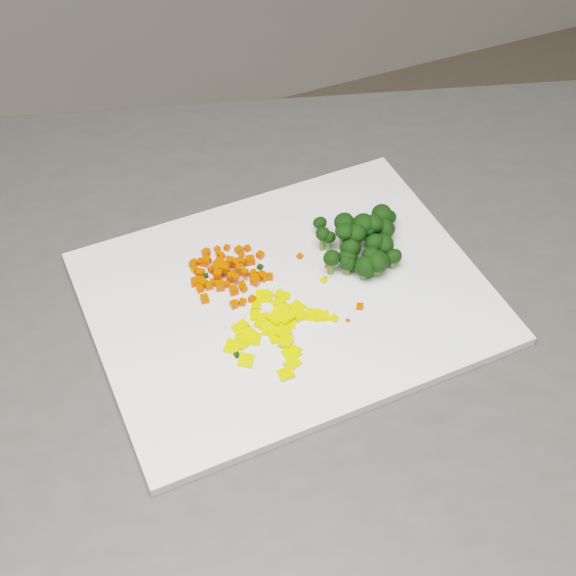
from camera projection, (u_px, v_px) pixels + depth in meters
name	position (u px, v px, depth m)	size (l,w,h in m)	color
counter_block	(304.00, 488.00, 1.22)	(1.05, 0.74, 0.90)	#454543
cutting_board	(288.00, 298.00, 0.88)	(0.42, 0.33, 0.01)	white
carrot_pile	(230.00, 268.00, 0.88)	(0.09, 0.09, 0.03)	#EE3B02
pepper_pile	(278.00, 330.00, 0.83)	(0.11, 0.11, 0.01)	yellow
broccoli_pile	(355.00, 232.00, 0.90)	(0.11, 0.11, 0.05)	black
carrot_cube_0	(219.00, 273.00, 0.89)	(0.01, 0.01, 0.01)	#EE3B02
carrot_cube_1	(200.00, 289.00, 0.87)	(0.01, 0.01, 0.01)	#EE3B02
carrot_cube_2	(239.00, 250.00, 0.91)	(0.01, 0.01, 0.01)	#EE3B02
carrot_cube_3	(244.00, 289.00, 0.87)	(0.01, 0.01, 0.01)	#EE3B02
carrot_cube_4	(252.00, 275.00, 0.89)	(0.01, 0.01, 0.01)	#EE3B02
carrot_cube_5	(247.00, 248.00, 0.91)	(0.01, 0.01, 0.01)	#EE3B02
carrot_cube_6	(220.00, 260.00, 0.90)	(0.01, 0.01, 0.01)	#EE3B02
carrot_cube_7	(230.00, 278.00, 0.88)	(0.01, 0.01, 0.01)	#EE3B02
carrot_cube_8	(230.00, 261.00, 0.90)	(0.01, 0.01, 0.01)	#EE3B02
carrot_cube_9	(242.00, 285.00, 0.88)	(0.01, 0.01, 0.01)	#EE3B02
carrot_cube_10	(222.00, 267.00, 0.88)	(0.01, 0.01, 0.01)	#EE3B02
carrot_cube_11	(206.00, 263.00, 0.90)	(0.01, 0.01, 0.01)	#EE3B02
carrot_cube_12	(217.00, 249.00, 0.91)	(0.01, 0.01, 0.01)	#EE3B02
carrot_cube_13	(236.00, 278.00, 0.87)	(0.01, 0.01, 0.01)	#EE3B02
carrot_cube_14	(203.00, 283.00, 0.88)	(0.01, 0.01, 0.01)	#EE3B02
carrot_cube_15	(200.00, 273.00, 0.89)	(0.01, 0.01, 0.01)	#EE3B02
carrot_cube_16	(230.00, 261.00, 0.89)	(0.01, 0.01, 0.01)	#EE3B02
carrot_cube_17	(207.00, 252.00, 0.91)	(0.01, 0.01, 0.01)	#EE3B02
carrot_cube_18	(223.00, 265.00, 0.89)	(0.01, 0.01, 0.01)	#EE3B02
carrot_cube_19	(219.00, 269.00, 0.89)	(0.01, 0.01, 0.01)	#EE3B02
carrot_cube_20	(195.00, 282.00, 0.88)	(0.01, 0.01, 0.01)	#EE3B02
carrot_cube_21	(242.00, 262.00, 0.89)	(0.01, 0.01, 0.01)	#EE3B02
carrot_cube_22	(255.00, 278.00, 0.88)	(0.01, 0.01, 0.01)	#EE3B02
carrot_cube_23	(236.00, 263.00, 0.89)	(0.01, 0.01, 0.01)	#EE3B02
carrot_cube_24	(213.00, 283.00, 0.88)	(0.01, 0.01, 0.01)	#EE3B02
carrot_cube_25	(242.00, 256.00, 0.91)	(0.01, 0.01, 0.01)	#EE3B02
carrot_cube_26	(270.00, 277.00, 0.88)	(0.01, 0.01, 0.01)	#EE3B02
carrot_cube_27	(225.00, 268.00, 0.88)	(0.01, 0.01, 0.01)	#EE3B02
carrot_cube_28	(233.00, 290.00, 0.87)	(0.01, 0.01, 0.01)	#EE3B02
carrot_cube_29	(246.00, 262.00, 0.90)	(0.01, 0.01, 0.01)	#EE3B02
carrot_cube_30	(227.00, 284.00, 0.88)	(0.01, 0.01, 0.01)	#EE3B02
carrot_cube_31	(236.00, 303.00, 0.86)	(0.01, 0.01, 0.01)	#EE3B02
carrot_cube_32	(212.00, 270.00, 0.89)	(0.01, 0.01, 0.01)	#EE3B02
carrot_cube_33	(239.00, 268.00, 0.88)	(0.01, 0.01, 0.01)	#EE3B02
carrot_cube_34	(252.00, 299.00, 0.86)	(0.01, 0.01, 0.01)	#EE3B02
carrot_cube_35	(245.00, 273.00, 0.88)	(0.01, 0.01, 0.01)	#EE3B02
carrot_cube_36	(198.00, 283.00, 0.88)	(0.01, 0.01, 0.01)	#EE3B02
carrot_cube_37	(195.00, 269.00, 0.89)	(0.01, 0.01, 0.01)	#EE3B02
carrot_cube_38	(204.00, 299.00, 0.86)	(0.01, 0.01, 0.01)	#EE3B02
carrot_cube_39	(218.00, 254.00, 0.91)	(0.01, 0.01, 0.01)	#EE3B02
carrot_cube_40	(234.00, 305.00, 0.86)	(0.01, 0.01, 0.01)	#EE3B02
carrot_cube_41	(261.00, 275.00, 0.89)	(0.01, 0.01, 0.01)	#EE3B02
carrot_cube_42	(200.00, 281.00, 0.88)	(0.01, 0.01, 0.01)	#EE3B02
carrot_cube_43	(200.00, 262.00, 0.90)	(0.01, 0.01, 0.01)	#EE3B02
carrot_cube_44	(206.00, 253.00, 0.91)	(0.01, 0.01, 0.01)	#EE3B02
carrot_cube_45	(231.00, 276.00, 0.88)	(0.01, 0.01, 0.01)	#EE3B02
carrot_cube_46	(232.00, 274.00, 0.89)	(0.01, 0.01, 0.01)	#EE3B02
carrot_cube_47	(264.00, 277.00, 0.88)	(0.01, 0.01, 0.01)	#EE3B02
carrot_cube_48	(209.00, 286.00, 0.87)	(0.01, 0.01, 0.01)	#EE3B02
carrot_cube_49	(227.00, 248.00, 0.91)	(0.01, 0.01, 0.01)	#EE3B02
carrot_cube_50	(250.00, 260.00, 0.90)	(0.01, 0.01, 0.01)	#EE3B02
carrot_cube_51	(194.00, 262.00, 0.90)	(0.01, 0.01, 0.01)	#EE3B02
carrot_cube_52	(200.00, 287.00, 0.87)	(0.01, 0.01, 0.01)	#EE3B02
carrot_cube_53	(206.00, 261.00, 0.90)	(0.01, 0.01, 0.01)	#EE3B02
carrot_cube_54	(255.00, 281.00, 0.88)	(0.01, 0.01, 0.01)	#EE3B02
carrot_cube_55	(204.00, 262.00, 0.90)	(0.01, 0.01, 0.01)	#EE3B02
carrot_cube_56	(220.00, 286.00, 0.87)	(0.01, 0.01, 0.01)	#EE3B02
carrot_cube_57	(218.00, 268.00, 0.88)	(0.01, 0.01, 0.01)	#EE3B02
carrot_cube_58	(215.00, 268.00, 0.88)	(0.01, 0.01, 0.01)	#EE3B02
carrot_cube_59	(260.00, 255.00, 0.91)	(0.01, 0.01, 0.01)	#EE3B02
carrot_cube_60	(218.00, 274.00, 0.87)	(0.01, 0.01, 0.01)	#EE3B02
carrot_cube_61	(193.00, 264.00, 0.90)	(0.01, 0.01, 0.01)	#EE3B02
carrot_cube_62	(218.00, 263.00, 0.90)	(0.01, 0.01, 0.01)	#EE3B02
carrot_cube_63	(222.00, 256.00, 0.91)	(0.01, 0.01, 0.01)	#EE3B02
carrot_cube_64	(254.00, 272.00, 0.89)	(0.01, 0.01, 0.01)	#EE3B02
carrot_cube_65	(243.00, 302.00, 0.86)	(0.01, 0.01, 0.01)	#EE3B02
pepper_chunk_0	(284.00, 308.00, 0.86)	(0.01, 0.01, 0.00)	yellow
pepper_chunk_1	(243.00, 345.00, 0.82)	(0.01, 0.01, 0.00)	yellow
pepper_chunk_2	(241.00, 340.00, 0.83)	(0.01, 0.01, 0.00)	yellow
pepper_chunk_3	(269.00, 329.00, 0.84)	(0.01, 0.02, 0.00)	yellow
pepper_chunk_4	(320.00, 315.00, 0.85)	(0.01, 0.01, 0.00)	yellow
pepper_chunk_5	(291.00, 353.00, 0.82)	(0.02, 0.01, 0.00)	yellow
pepper_chunk_6	(284.00, 326.00, 0.84)	(0.01, 0.01, 0.00)	yellow
pepper_chunk_7	(255.00, 315.00, 0.85)	(0.01, 0.01, 0.00)	yellow
pepper_chunk_8	(292.00, 364.00, 0.81)	(0.01, 0.02, 0.00)	yellow
pepper_chunk_9	(264.00, 319.00, 0.85)	(0.02, 0.01, 0.00)	yellow
pepper_chunk_10	(288.00, 323.00, 0.84)	(0.02, 0.01, 0.00)	yellow
pepper_chunk_11	(252.00, 335.00, 0.83)	(0.01, 0.01, 0.00)	yellow
pepper_chunk_12	(242.00, 330.00, 0.84)	(0.01, 0.01, 0.00)	yellow
pepper_chunk_13	(240.00, 326.00, 0.84)	(0.02, 0.01, 0.00)	yellow
pepper_chunk_14	(278.00, 302.00, 0.86)	(0.01, 0.01, 0.00)	yellow
pepper_chunk_15	(322.00, 316.00, 0.85)	(0.01, 0.02, 0.00)	yellow
pepper_chunk_16	(251.00, 339.00, 0.83)	(0.02, 0.02, 0.00)	yellow
pepper_chunk_17	(286.00, 317.00, 0.84)	(0.02, 0.01, 0.00)	yellow
pepper_chunk_18	(232.00, 347.00, 0.82)	(0.02, 0.02, 0.00)	yellow
pepper_chunk_19	(283.00, 295.00, 0.87)	(0.02, 0.01, 0.00)	yellow
pepper_chunk_20	(281.00, 312.00, 0.85)	(0.02, 0.01, 0.00)	yellow
pepper_chunk_21	(268.00, 326.00, 0.84)	(0.02, 0.01, 0.00)	yellow
pepper_chunk_22	(310.00, 314.00, 0.85)	(0.01, 0.02, 0.00)	yellow
pepper_chunk_23	(297.00, 307.00, 0.86)	(0.01, 0.01, 0.00)	yellow
pepper_chunk_24	(256.00, 303.00, 0.86)	(0.02, 0.01, 0.00)	yellow
pepper_chunk_25	(294.00, 315.00, 0.85)	(0.02, 0.01, 0.00)	yellow
pepper_chunk_26	(286.00, 374.00, 0.80)	(0.02, 0.01, 0.00)	yellow
pepper_chunk_27	(284.00, 333.00, 0.83)	(0.01, 0.01, 0.00)	yellow
pepper_chunk_28	(262.00, 324.00, 0.84)	(0.01, 0.01, 0.00)	yellow
pepper_chunk_29	(273.00, 329.00, 0.84)	(0.02, 0.01, 0.00)	yellow
pepper_chunk_30	(299.00, 314.00, 0.85)	(0.02, 0.01, 0.00)	yellow
pepper_chunk_31	(282.00, 314.00, 0.85)	(0.02, 0.01, 0.00)	yellow
pepper_chunk_32	(267.00, 296.00, 0.87)	(0.01, 0.01, 0.00)	yellow
pepper_chunk_33	(263.00, 296.00, 0.87)	(0.02, 0.02, 0.00)	yellow
pepper_chunk_34	(276.00, 317.00, 0.84)	(0.02, 0.02, 0.00)	yellow
pepper_chunk_35	(286.00, 341.00, 0.82)	(0.02, 0.01, 0.00)	yellow
pepper_chunk_36	(246.00, 360.00, 0.81)	(0.01, 0.02, 0.00)	yellow
pepper_chunk_37	(275.00, 338.00, 0.83)	(0.01, 0.01, 0.00)	yellow
pepper_chunk_38	(282.00, 295.00, 0.87)	(0.01, 0.01, 0.00)	yellow
pepper_chunk_39	(293.00, 351.00, 0.82)	(0.01, 0.01, 0.00)	yellow
pepper_chunk_40	(281.00, 309.00, 0.85)	(0.01, 0.01, 0.00)	yellow
broccoli_floret_0	(345.00, 265.00, 0.88)	(0.02, 0.02, 0.03)	black
broccoli_floret_1	(349.00, 239.00, 0.91)	(0.03, 0.03, 0.03)	black
broccoli_floret_2	(368.00, 233.00, 0.90)	(0.02, 0.02, 0.02)	black
broccoli_floret_3	(347.00, 260.00, 0.89)	(0.03, 0.03, 0.03)	black
broccoli_floret_4	(381.00, 219.00, 0.93)	(0.03, 0.03, 0.04)	black
broccoli_floret_5	(388.00, 221.00, 0.93)	(0.02, 0.02, 0.02)	black
broccoli_floret_6	(379.00, 265.00, 0.88)	(0.03, 0.03, 0.03)	black
broccoli_floret_7	(331.00, 263.00, 0.88)	(0.03, 0.03, 0.03)	black
broccoli_floret_8	(383.00, 232.00, 0.92)	(0.03, 0.03, 0.03)	black
broccoli_floret_9	(348.00, 267.00, 0.88)	(0.02, 0.02, 0.02)	black
broccoli_floret_10	(383.00, 229.00, 0.92)	(0.02, 0.02, 0.02)	black
broccoli_floret_11	(355.00, 238.00, 0.89)	(0.03, 0.03, 0.03)	black
broccoli_floret_12	(329.00, 242.00, 0.91)	(0.02, 0.02, 0.03)	black
broccoli_floret_13	(364.00, 269.00, 0.88)	(0.03, 0.03, 0.03)	black
broccoli_floret_14	(370.00, 260.00, 0.88)	(0.03, 0.03, 0.03)	black
broccoli_floret_15	(362.00, 228.00, 0.90)	(0.03, 0.03, 0.03)	black
broccoli_floret_16	(387.00, 232.00, 0.92)	(0.02, 0.02, 0.02)	black
broccoli_floret_17	(378.00, 226.00, 0.93)	(0.02, 0.02, 0.02)	black
broccoli_floret_18	(350.00, 229.00, 0.91)	(0.03, 0.03, 0.03)	black
broccoli_floret_19	(376.00, 265.00, 0.88)	(0.03, 0.03, 0.03)	black
broccoli_floret_20	(373.00, 249.00, 0.89)	(0.03, 0.03, 0.03)	black
broccoli_floret_21	(372.00, 227.00, 0.90)	(0.03, 0.03, 0.03)	black
broccoli_floret_22	(343.00, 237.00, 0.89)	(0.03, 0.03, 0.03)	black
broccoli_floret_23	(382.00, 248.00, 0.90)	(0.03, 0.03, 0.03)	black
broccoli_floret_24	(319.00, 226.00, 0.93)	(0.02, 0.02, 0.02)	black
broccoli_floret_25	(322.00, 240.00, 0.91)	(0.02, 0.02, 0.03)	black
broccoli_floret_26	(343.00, 227.00, 0.90)	(0.03, 0.03, 0.03)	black
broccoli_floret_27	(349.00, 252.00, 0.89)	(0.03, 0.03, 0.03)	black
broccoli_floret_28	(393.00, 260.00, 0.89)	(0.03, 0.03, 0.02)	black
stray_bit_0	(231.00, 346.00, 0.82)	(0.01, 0.01, 0.00)	yellow
stray_bit_1	(334.00, 318.00, 0.85)	(0.01, 0.01, 0.01)	yellow
stray_bit_2	(206.00, 276.00, 0.89)	(0.01, 0.01, 0.00)	black
stray_bit_3	(328.00, 266.00, 0.90)	(0.01, 0.01, 0.00)	#EE3B02
stray_bit_4	(325.00, 279.00, 0.88)	(0.00, 0.00, 0.00)	#EE3B02
stray_bit_5	(348.00, 321.00, 0.84)	(0.00, 0.00, 0.00)	#EE3B02
stray_bit_6	(288.00, 313.00, 0.85)	(0.01, 0.01, 0.00)	#EE3B02
stray_bit_7	(300.00, 256.00, 0.91)	(0.01, 0.01, 0.00)	#EE3B02
stray_bit_8	(237.00, 355.00, 0.81)	(0.01, 0.01, 0.00)	black
stray_bit_9	(360.00, 306.00, 0.86)	(0.01, 0.01, 0.00)	#EE3B02
stray_bit_10	(260.00, 267.00, 0.90)	(0.01, 0.01, 0.00)	black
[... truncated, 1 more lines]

